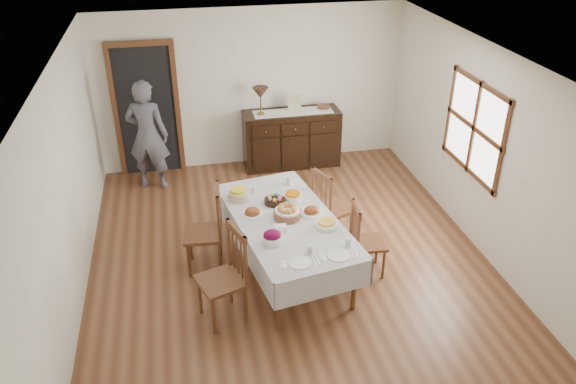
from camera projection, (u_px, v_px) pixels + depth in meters
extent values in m
plane|color=brown|center=(290.00, 260.00, 7.21)|extent=(6.00, 6.00, 0.00)
cube|color=silver|center=(290.00, 61.00, 5.94)|extent=(5.00, 6.00, 0.02)
cube|color=white|center=(252.00, 88.00, 9.14)|extent=(5.00, 0.02, 2.60)
cube|color=white|center=(376.00, 356.00, 4.01)|extent=(5.00, 0.02, 2.60)
cube|color=white|center=(66.00, 191.00, 6.13)|extent=(0.02, 6.00, 2.60)
cube|color=white|center=(485.00, 152.00, 7.02)|extent=(0.02, 6.00, 2.60)
cube|color=white|center=(475.00, 128.00, 7.17)|extent=(0.02, 1.30, 1.10)
cube|color=brown|center=(474.00, 128.00, 7.17)|extent=(0.03, 1.46, 1.26)
cube|color=black|center=(147.00, 111.00, 8.92)|extent=(0.90, 0.06, 2.10)
cube|color=brown|center=(147.00, 112.00, 8.91)|extent=(1.04, 0.08, 2.18)
cube|color=silver|center=(285.00, 220.00, 6.65)|extent=(1.46, 2.35, 0.04)
cylinder|color=brown|center=(279.00, 304.00, 5.93)|extent=(0.06, 0.06, 0.71)
cylinder|color=brown|center=(354.00, 284.00, 6.22)|extent=(0.06, 0.06, 0.71)
cylinder|color=brown|center=(228.00, 217.00, 7.47)|extent=(0.06, 0.06, 0.71)
cylinder|color=brown|center=(290.00, 204.00, 7.76)|extent=(0.06, 0.06, 0.71)
cube|color=silver|center=(241.00, 240.00, 6.55)|extent=(0.41, 2.20, 0.34)
cube|color=silver|center=(327.00, 221.00, 6.91)|extent=(0.41, 2.20, 0.34)
cube|color=silver|center=(325.00, 284.00, 5.83)|extent=(1.12, 0.22, 0.34)
cube|color=silver|center=(256.00, 189.00, 7.62)|extent=(1.12, 0.22, 0.34)
cube|color=brown|center=(221.00, 282.00, 6.03)|extent=(0.59, 0.59, 0.04)
cylinder|color=brown|center=(200.00, 296.00, 6.22)|extent=(0.04, 0.04, 0.48)
cylinder|color=brown|center=(214.00, 316.00, 5.93)|extent=(0.04, 0.04, 0.48)
cylinder|color=brown|center=(231.00, 285.00, 6.38)|extent=(0.04, 0.04, 0.48)
cylinder|color=brown|center=(245.00, 304.00, 6.10)|extent=(0.04, 0.04, 0.48)
cylinder|color=brown|center=(229.00, 243.00, 6.12)|extent=(0.04, 0.04, 0.62)
cylinder|color=brown|center=(246.00, 262.00, 5.82)|extent=(0.04, 0.04, 0.62)
cube|color=brown|center=(236.00, 231.00, 5.84)|extent=(0.18, 0.43, 0.09)
cylinder|color=brown|center=(233.00, 249.00, 6.06)|extent=(0.02, 0.02, 0.51)
cylinder|color=brown|center=(237.00, 254.00, 5.98)|extent=(0.02, 0.02, 0.51)
cylinder|color=brown|center=(242.00, 259.00, 5.91)|extent=(0.02, 0.02, 0.51)
cube|color=brown|center=(203.00, 234.00, 6.85)|extent=(0.50, 0.50, 0.04)
cylinder|color=brown|center=(190.00, 243.00, 7.12)|extent=(0.04, 0.04, 0.48)
cylinder|color=brown|center=(189.00, 261.00, 6.79)|extent=(0.04, 0.04, 0.48)
cylinder|color=brown|center=(220.00, 242.00, 7.15)|extent=(0.04, 0.04, 0.48)
cylinder|color=brown|center=(220.00, 259.00, 6.83)|extent=(0.04, 0.04, 0.48)
cylinder|color=brown|center=(219.00, 203.00, 6.89)|extent=(0.04, 0.04, 0.62)
cylinder|color=brown|center=(219.00, 220.00, 6.55)|extent=(0.04, 0.04, 0.62)
cube|color=brown|center=(218.00, 192.00, 6.59)|extent=(0.09, 0.44, 0.09)
cylinder|color=brown|center=(219.00, 209.00, 6.81)|extent=(0.02, 0.02, 0.51)
cylinder|color=brown|center=(219.00, 213.00, 6.73)|extent=(0.02, 0.02, 0.51)
cylinder|color=brown|center=(219.00, 217.00, 6.64)|extent=(0.02, 0.02, 0.51)
cube|color=brown|center=(369.00, 243.00, 6.80)|extent=(0.43, 0.43, 0.04)
cylinder|color=brown|center=(383.00, 265.00, 6.78)|extent=(0.03, 0.03, 0.41)
cylinder|color=brown|center=(377.00, 250.00, 7.06)|extent=(0.03, 0.03, 0.41)
cylinder|color=brown|center=(357.00, 267.00, 6.75)|extent=(0.03, 0.03, 0.41)
cylinder|color=brown|center=(352.00, 251.00, 7.03)|extent=(0.03, 0.03, 0.41)
cylinder|color=brown|center=(359.00, 233.00, 6.50)|extent=(0.04, 0.04, 0.53)
cylinder|color=brown|center=(352.00, 218.00, 6.80)|extent=(0.04, 0.04, 0.53)
cube|color=brown|center=(357.00, 209.00, 6.54)|extent=(0.07, 0.38, 0.08)
cylinder|color=brown|center=(357.00, 231.00, 6.59)|extent=(0.02, 0.02, 0.43)
cylinder|color=brown|center=(355.00, 227.00, 6.66)|extent=(0.02, 0.02, 0.43)
cylinder|color=brown|center=(354.00, 223.00, 6.73)|extent=(0.02, 0.02, 0.43)
cube|color=brown|center=(333.00, 209.00, 7.41)|extent=(0.58, 0.58, 0.04)
cylinder|color=brown|center=(351.00, 227.00, 7.48)|extent=(0.04, 0.04, 0.45)
cylinder|color=brown|center=(334.00, 215.00, 7.74)|extent=(0.04, 0.04, 0.45)
cylinder|color=brown|center=(330.00, 235.00, 7.31)|extent=(0.04, 0.04, 0.45)
cylinder|color=brown|center=(313.00, 223.00, 7.57)|extent=(0.04, 0.04, 0.45)
cylinder|color=brown|center=(330.00, 200.00, 7.03)|extent=(0.04, 0.04, 0.59)
cylinder|color=brown|center=(313.00, 188.00, 7.30)|extent=(0.04, 0.04, 0.59)
cube|color=brown|center=(322.00, 176.00, 7.04)|extent=(0.20, 0.41, 0.08)
cylinder|color=brown|center=(326.00, 198.00, 7.11)|extent=(0.02, 0.02, 0.48)
cylinder|color=brown|center=(321.00, 195.00, 7.17)|extent=(0.02, 0.02, 0.48)
cylinder|color=brown|center=(317.00, 192.00, 7.24)|extent=(0.02, 0.02, 0.48)
cube|color=black|center=(291.00, 138.00, 9.41)|extent=(1.59, 0.53, 0.96)
cube|color=black|center=(266.00, 131.00, 8.95)|extent=(0.45, 0.02, 0.19)
sphere|color=brown|center=(266.00, 132.00, 8.93)|extent=(0.03, 0.03, 0.03)
cube|color=black|center=(295.00, 129.00, 9.03)|extent=(0.45, 0.02, 0.19)
sphere|color=brown|center=(295.00, 129.00, 9.01)|extent=(0.03, 0.03, 0.03)
cube|color=black|center=(324.00, 127.00, 9.12)|extent=(0.45, 0.02, 0.19)
sphere|color=brown|center=(324.00, 127.00, 9.10)|extent=(0.03, 0.03, 0.03)
imported|color=#575762|center=(147.00, 132.00, 8.51)|extent=(0.66, 0.52, 1.86)
cylinder|color=brown|center=(287.00, 214.00, 6.64)|extent=(0.33, 0.33, 0.09)
cylinder|color=white|center=(287.00, 210.00, 6.61)|extent=(0.30, 0.30, 0.02)
sphere|color=#D08842|center=(294.00, 208.00, 6.61)|extent=(0.08, 0.08, 0.08)
sphere|color=#D08842|center=(291.00, 205.00, 6.66)|extent=(0.08, 0.08, 0.08)
sphere|color=#D08842|center=(286.00, 205.00, 6.67)|extent=(0.08, 0.08, 0.08)
sphere|color=#D08842|center=(281.00, 206.00, 6.64)|extent=(0.08, 0.08, 0.08)
sphere|color=#D08842|center=(280.00, 209.00, 6.59)|extent=(0.08, 0.08, 0.08)
sphere|color=#D08842|center=(283.00, 211.00, 6.54)|extent=(0.08, 0.08, 0.08)
sphere|color=#D08842|center=(289.00, 212.00, 6.53)|extent=(0.08, 0.08, 0.08)
sphere|color=#D08842|center=(293.00, 210.00, 6.56)|extent=(0.08, 0.08, 0.08)
cylinder|color=black|center=(275.00, 201.00, 6.95)|extent=(0.26, 0.26, 0.06)
ellipsoid|color=pink|center=(280.00, 197.00, 6.94)|extent=(0.05, 0.05, 0.06)
ellipsoid|color=#6FA8F5|center=(277.00, 195.00, 6.98)|extent=(0.05, 0.05, 0.06)
ellipsoid|color=#A2E875|center=(272.00, 195.00, 6.98)|extent=(0.05, 0.05, 0.06)
ellipsoid|color=gold|center=(269.00, 197.00, 6.94)|extent=(0.05, 0.05, 0.06)
ellipsoid|color=#B08DD4|center=(270.00, 199.00, 6.88)|extent=(0.05, 0.05, 0.06)
ellipsoid|color=#E0C064|center=(274.00, 200.00, 6.86)|extent=(0.05, 0.05, 0.06)
ellipsoid|color=pink|center=(279.00, 199.00, 6.88)|extent=(0.05, 0.05, 0.06)
cylinder|color=white|center=(252.00, 214.00, 6.72)|extent=(0.27, 0.27, 0.01)
ellipsoid|color=brown|center=(252.00, 212.00, 6.70)|extent=(0.19, 0.16, 0.11)
cylinder|color=white|center=(312.00, 213.00, 6.75)|extent=(0.29, 0.29, 0.01)
ellipsoid|color=brown|center=(312.00, 210.00, 6.73)|extent=(0.19, 0.16, 0.11)
cylinder|color=white|center=(272.00, 240.00, 6.18)|extent=(0.22, 0.22, 0.08)
ellipsoid|color=#5F0530|center=(272.00, 235.00, 6.15)|extent=(0.20, 0.17, 0.11)
cylinder|color=white|center=(293.00, 197.00, 7.03)|extent=(0.22, 0.22, 0.07)
cylinder|color=orange|center=(293.00, 194.00, 7.00)|extent=(0.18, 0.18, 0.03)
cylinder|color=#D0B78C|center=(239.00, 195.00, 7.02)|extent=(0.26, 0.26, 0.11)
cylinder|color=yellow|center=(238.00, 190.00, 6.99)|extent=(0.20, 0.20, 0.04)
cylinder|color=white|center=(327.00, 225.00, 6.48)|extent=(0.27, 0.27, 0.05)
cylinder|color=yellow|center=(327.00, 222.00, 6.46)|extent=(0.20, 0.20, 0.02)
cube|color=white|center=(280.00, 228.00, 6.40)|extent=(0.15, 0.11, 0.07)
cylinder|color=white|center=(299.00, 262.00, 5.87)|extent=(0.25, 0.25, 0.01)
cube|color=white|center=(283.00, 265.00, 5.84)|extent=(0.10, 0.13, 0.01)
cube|color=white|center=(283.00, 264.00, 5.84)|extent=(0.04, 0.16, 0.01)
cube|color=white|center=(314.00, 261.00, 5.90)|extent=(0.04, 0.18, 0.01)
cube|color=white|center=(318.00, 260.00, 5.91)|extent=(0.04, 0.14, 0.01)
cylinder|color=silver|center=(310.00, 249.00, 6.00)|extent=(0.07, 0.07, 0.10)
cylinder|color=white|center=(338.00, 255.00, 5.99)|extent=(0.25, 0.25, 0.01)
cube|color=white|center=(323.00, 257.00, 5.96)|extent=(0.10, 0.13, 0.01)
cube|color=white|center=(323.00, 257.00, 5.96)|extent=(0.04, 0.16, 0.01)
cube|color=white|center=(353.00, 254.00, 6.02)|extent=(0.04, 0.18, 0.01)
cube|color=white|center=(356.00, 253.00, 6.02)|extent=(0.04, 0.14, 0.01)
cylinder|color=silver|center=(348.00, 242.00, 6.12)|extent=(0.07, 0.07, 0.10)
cylinder|color=silver|center=(254.00, 190.00, 7.16)|extent=(0.07, 0.07, 0.09)
cylinder|color=silver|center=(289.00, 181.00, 7.36)|extent=(0.07, 0.07, 0.11)
cube|color=white|center=(293.00, 112.00, 9.15)|extent=(1.30, 0.35, 0.01)
cylinder|color=brown|center=(261.00, 114.00, 9.04)|extent=(0.12, 0.12, 0.03)
cylinder|color=brown|center=(261.00, 106.00, 8.98)|extent=(0.02, 0.02, 0.25)
cone|color=#473026|center=(260.00, 93.00, 8.87)|extent=(0.26, 0.26, 0.18)
cube|color=#BAB186|center=(294.00, 104.00, 9.10)|extent=(0.22, 0.08, 0.28)
cylinder|color=brown|center=(323.00, 107.00, 9.29)|extent=(0.20, 0.20, 0.06)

